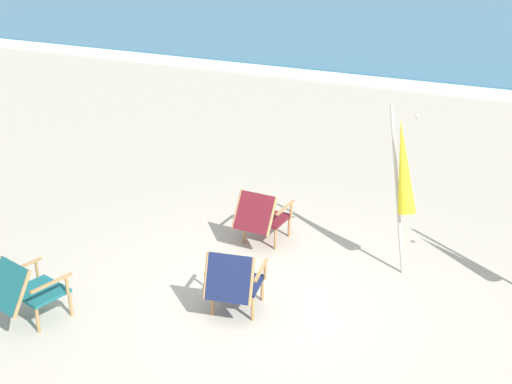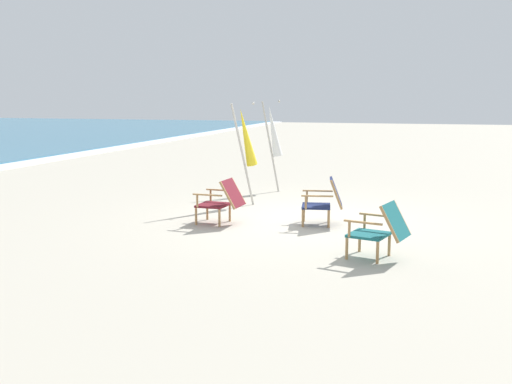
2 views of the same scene
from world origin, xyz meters
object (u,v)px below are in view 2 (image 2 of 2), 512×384
object	(u,v)px
beach_chair_far_center	(325,200)
beach_chair_front_left	(222,200)
umbrella_furled_white	(273,132)
beach_chair_back_left	(381,229)
umbrella_furled_yellow	(246,138)

from	to	relation	value
beach_chair_far_center	beach_chair_front_left	bearing A→B (deg)	103.80
beach_chair_front_left	umbrella_furled_white	bearing A→B (deg)	0.73
beach_chair_back_left	beach_chair_front_left	distance (m)	3.20
beach_chair_far_center	umbrella_furled_white	distance (m)	3.85
beach_chair_front_left	umbrella_furled_white	xyz separation A→B (m)	(3.72, 0.05, 0.95)
beach_chair_back_left	beach_chair_front_left	bearing A→B (deg)	60.74
beach_chair_front_left	beach_chair_far_center	xyz separation A→B (m)	(0.42, -1.71, 0.01)
beach_chair_front_left	umbrella_furled_yellow	size ratio (longest dim) A/B	0.38
umbrella_furled_yellow	beach_chair_far_center	bearing A→B (deg)	-127.18
beach_chair_back_left	beach_chair_far_center	bearing A→B (deg)	28.55
beach_chair_front_left	beach_chair_far_center	size ratio (longest dim) A/B	0.98
umbrella_furled_yellow	beach_chair_front_left	bearing A→B (deg)	-176.33
umbrella_furled_yellow	umbrella_furled_white	bearing A→B (deg)	-2.06
beach_chair_back_left	umbrella_furled_yellow	world-z (taller)	umbrella_furled_yellow
umbrella_furled_yellow	beach_chair_back_left	bearing A→B (deg)	-139.22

